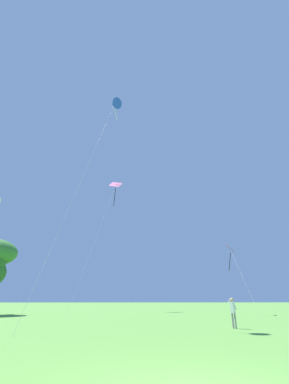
{
  "coord_description": "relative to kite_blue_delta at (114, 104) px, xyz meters",
  "views": [
    {
      "loc": [
        -1.11,
        -5.34,
        1.46
      ],
      "look_at": [
        0.42,
        25.01,
        13.87
      ],
      "focal_mm": 24.86,
      "sensor_mm": 36.0,
      "label": 1
    }
  ],
  "objects": [
    {
      "name": "kite_blue_delta",
      "position": [
        0.0,
        0.0,
        0.0
      ],
      "size": [
        4.13,
        6.57,
        18.41
      ],
      "color": "blue",
      "rests_on": "ground_plane"
    },
    {
      "name": "kite_pink_low",
      "position": [
        -1.34,
        24.33,
        1.67
      ],
      "size": [
        5.01,
        12.69,
        21.48
      ],
      "color": "pink",
      "rests_on": "ground_plane"
    },
    {
      "name": "kite_red_high",
      "position": [
        13.73,
        12.73,
        -10.91
      ],
      "size": [
        1.39,
        6.71,
        8.07
      ],
      "color": "red",
      "rests_on": "ground_plane"
    },
    {
      "name": "person_in_red_shirt",
      "position": [
        7.59,
        -2.9,
        -16.8
      ],
      "size": [
        0.39,
        0.44,
        1.59
      ],
      "color": "gray",
      "rests_on": "ground_plane"
    }
  ]
}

